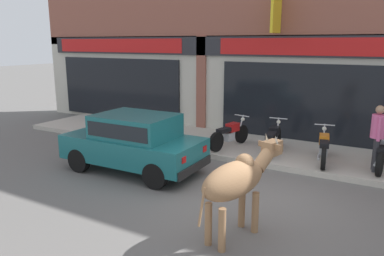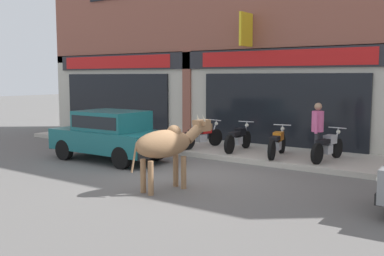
# 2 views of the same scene
# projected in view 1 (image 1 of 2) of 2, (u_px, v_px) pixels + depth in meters

# --- Properties ---
(ground_plane) EXTENTS (90.00, 90.00, 0.00)m
(ground_plane) POSITION_uv_depth(u_px,v_px,m) (249.00, 203.00, 7.59)
(ground_plane) COLOR #605E5B
(sidewalk) EXTENTS (19.00, 2.84, 0.15)m
(sidewalk) POSITION_uv_depth(u_px,v_px,m) (296.00, 154.00, 10.63)
(sidewalk) COLOR #B7AFA3
(sidewalk) RESTS_ON ground
(cow) EXTENTS (0.92, 2.10, 1.61)m
(cow) POSITION_uv_depth(u_px,v_px,m) (237.00, 180.00, 6.08)
(cow) COLOR #936B47
(cow) RESTS_ON ground
(car_0) EXTENTS (3.64, 1.67, 1.46)m
(car_0) POSITION_uv_depth(u_px,v_px,m) (134.00, 140.00, 9.28)
(car_0) COLOR black
(car_0) RESTS_ON ground
(motorcycle_0) EXTENTS (0.65, 1.79, 0.88)m
(motorcycle_0) POSITION_uv_depth(u_px,v_px,m) (230.00, 134.00, 11.01)
(motorcycle_0) COLOR black
(motorcycle_0) RESTS_ON sidewalk
(motorcycle_1) EXTENTS (0.52, 1.81, 0.88)m
(motorcycle_1) POSITION_uv_depth(u_px,v_px,m) (273.00, 139.00, 10.51)
(motorcycle_1) COLOR black
(motorcycle_1) RESTS_ON sidewalk
(motorcycle_2) EXTENTS (0.61, 1.79, 0.88)m
(motorcycle_2) POSITION_uv_depth(u_px,v_px,m) (323.00, 148.00, 9.63)
(motorcycle_2) COLOR black
(motorcycle_2) RESTS_ON sidewalk
(pedestrian) EXTENTS (0.32, 0.49, 1.60)m
(pedestrian) POSITION_uv_depth(u_px,v_px,m) (378.00, 131.00, 8.83)
(pedestrian) COLOR #2D2D33
(pedestrian) RESTS_ON sidewalk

